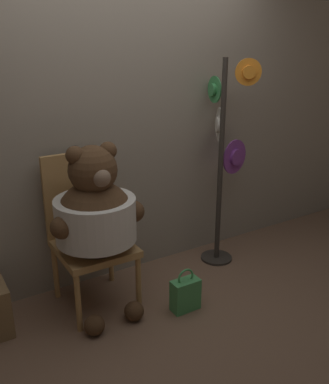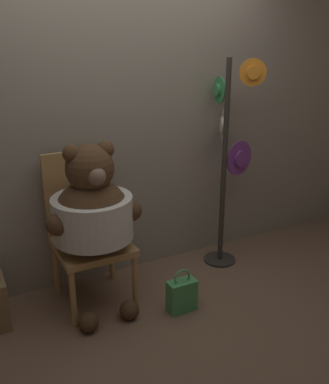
% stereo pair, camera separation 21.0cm
% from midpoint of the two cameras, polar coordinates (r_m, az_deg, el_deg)
% --- Properties ---
extents(ground_plane, '(14.00, 14.00, 0.00)m').
position_cam_midpoint_polar(ground_plane, '(3.40, 0.74, -13.94)').
color(ground_plane, brown).
extents(wall_back, '(8.00, 0.10, 2.22)m').
position_cam_midpoint_polar(wall_back, '(3.44, -3.82, 6.74)').
color(wall_back, gray).
rests_on(wall_back, ground_plane).
extents(chair, '(0.52, 0.54, 1.12)m').
position_cam_midpoint_polar(chair, '(3.20, -8.48, -4.54)').
color(chair, '#B2844C').
rests_on(chair, ground_plane).
extents(teddy_bear, '(0.67, 0.59, 1.25)m').
position_cam_midpoint_polar(teddy_bear, '(2.96, -7.54, -2.82)').
color(teddy_bear, '#4C331E').
rests_on(teddy_bear, ground_plane).
extents(hat_display_rack, '(0.47, 0.40, 1.75)m').
position_cam_midpoint_polar(hat_display_rack, '(3.65, 10.22, 4.99)').
color(hat_display_rack, '#332D28').
rests_on(hat_display_rack, ground_plane).
extents(handbag_on_ground, '(0.21, 0.11, 0.34)m').
position_cam_midpoint_polar(handbag_on_ground, '(3.21, 4.25, -13.54)').
color(handbag_on_ground, '#479E56').
rests_on(handbag_on_ground, ground_plane).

